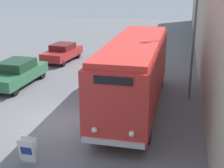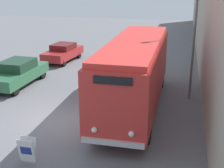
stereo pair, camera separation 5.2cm
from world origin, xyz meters
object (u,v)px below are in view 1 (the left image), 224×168
Objects in this scene: streetlamp at (195,21)px; parked_car_mid at (62,52)px; sign_board at (28,151)px; vintage_bus at (135,71)px; parked_car_near at (17,73)px.

streetlamp reaches higher than parked_car_mid.
sign_board is at bearing -126.53° from streetlamp.
vintage_bus is 7.99m from parked_car_near.
parked_car_mid is at bearing 87.18° from parked_car_near.
sign_board is at bearing -67.78° from parked_car_mid.
vintage_bus is at bearing -12.32° from parked_car_near.
vintage_bus is 1.52× the size of streetlamp.
parked_car_mid is at bearing 106.56° from sign_board.
vintage_bus is 6.70m from sign_board.
vintage_bus reaches higher than sign_board.
parked_car_mid is (-9.89, 6.34, -3.51)m from streetlamp.
streetlamp is (2.77, 1.89, 2.25)m from vintage_bus.
parked_car_mid is (-7.12, 8.23, -1.25)m from vintage_bus.
sign_board is at bearing -116.84° from vintage_bus.
parked_car_near reaches higher than parked_car_mid.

